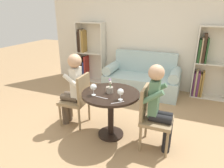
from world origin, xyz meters
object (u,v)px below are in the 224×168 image
object	(u,v)px
bookshelf_right	(208,65)
chair_right	(152,115)
person_left	(72,87)
wine_glass_right	(120,92)
person_right	(159,106)
chair_left	(78,98)
couch	(142,79)
bookshelf_left	(88,54)
flower_vase	(110,89)
wine_glass_left	(93,87)

from	to	relation	value
bookshelf_right	chair_right	size ratio (longest dim) A/B	1.73
person_left	wine_glass_right	world-z (taller)	person_left
person_right	bookshelf_right	bearing A→B (deg)	-16.96
bookshelf_right	person_right	world-z (taller)	bookshelf_right
chair_left	wine_glass_right	bearing A→B (deg)	70.54
couch	person_left	bearing A→B (deg)	-111.43
bookshelf_left	flower_vase	size ratio (longest dim) A/B	7.16
person_left	flower_vase	distance (m)	0.71
wine_glass_left	person_left	bearing A→B (deg)	154.52
couch	flower_vase	xyz separation A→B (m)	(-0.02, -1.90, 0.47)
bookshelf_right	wine_glass_left	xyz separation A→B (m)	(-1.55, -2.33, 0.12)
chair_right	wine_glass_right	bearing A→B (deg)	109.31
flower_vase	chair_right	bearing A→B (deg)	-1.75
couch	wine_glass_left	xyz separation A→B (m)	(-0.19, -2.06, 0.53)
chair_left	wine_glass_left	world-z (taller)	chair_left
chair_left	chair_right	size ratio (longest dim) A/B	1.00
person_right	flower_vase	xyz separation A→B (m)	(-0.73, 0.02, 0.13)
bookshelf_right	person_left	xyz separation A→B (m)	(-2.07, -2.08, -0.05)
couch	flower_vase	size ratio (longest dim) A/B	7.81
wine_glass_left	flower_vase	size ratio (longest dim) A/B	0.78
person_right	wine_glass_right	distance (m)	0.55
person_left	wine_glass_left	xyz separation A→B (m)	(0.52, -0.25, 0.17)
bookshelf_right	chair_left	world-z (taller)	bookshelf_right
chair_right	flower_vase	distance (m)	0.70
bookshelf_right	wine_glass_left	bearing A→B (deg)	-123.66
flower_vase	wine_glass_right	bearing A→B (deg)	-36.46
bookshelf_right	person_right	xyz separation A→B (m)	(-0.65, -2.18, -0.07)
couch	wine_glass_left	world-z (taller)	couch
wine_glass_right	flower_vase	xyz separation A→B (m)	(-0.23, 0.17, -0.05)
couch	bookshelf_left	size ratio (longest dim) A/B	1.09
person_left	bookshelf_right	bearing A→B (deg)	132.68
chair_left	bookshelf_left	bearing A→B (deg)	-158.31
chair_right	wine_glass_left	xyz separation A→B (m)	(-0.82, -0.15, 0.35)
chair_left	wine_glass_right	xyz separation A→B (m)	(0.84, -0.26, 0.34)
couch	chair_right	world-z (taller)	couch
person_left	wine_glass_right	xyz separation A→B (m)	(0.92, -0.25, 0.16)
flower_vase	person_left	bearing A→B (deg)	173.37
person_left	wine_glass_left	world-z (taller)	person_left
bookshelf_left	wine_glass_left	xyz separation A→B (m)	(1.37, -2.33, 0.12)
bookshelf_left	bookshelf_right	world-z (taller)	same
couch	bookshelf_right	world-z (taller)	bookshelf_right
bookshelf_right	chair_right	xyz separation A→B (m)	(-0.73, -2.19, -0.23)
chair_left	wine_glass_right	distance (m)	0.94
wine_glass_right	flower_vase	world-z (taller)	flower_vase
bookshelf_left	person_right	bearing A→B (deg)	-43.85
wine_glass_right	flower_vase	distance (m)	0.29
chair_right	person_right	world-z (taller)	person_right
chair_left	chair_right	bearing A→B (deg)	82.62
couch	chair_left	world-z (taller)	couch
wine_glass_left	wine_glass_right	world-z (taller)	wine_glass_left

